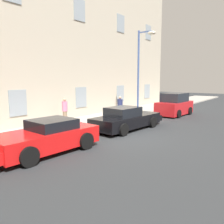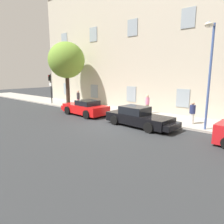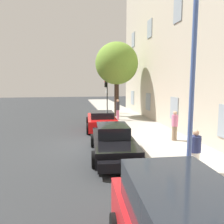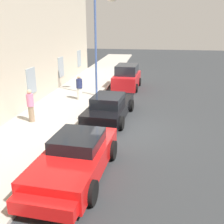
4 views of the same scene
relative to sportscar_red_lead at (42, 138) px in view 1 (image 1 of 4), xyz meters
name	(u,v)px [view 1 (image 1 of 4)]	position (x,y,z in m)	size (l,w,h in m)	color
ground_plane	(125,136)	(4.44, -1.04, -0.61)	(80.00, 80.00, 0.00)	#2B2D30
sidewalk	(73,126)	(4.44, 2.82, -0.54)	(60.00, 3.67, 0.14)	#A8A399
building_facade	(28,23)	(4.44, 7.07, 6.19)	(32.39, 5.32, 13.56)	#BCB29E
sportscar_red_lead	(42,138)	(0.00, 0.00, 0.00)	(4.77, 2.36, 1.32)	red
sportscar_yellow_flank	(128,119)	(5.97, -0.24, -0.01)	(5.23, 2.32, 1.35)	black
hatchback_parked	(174,105)	(12.67, -0.43, 0.22)	(3.77, 2.08, 1.82)	red
street_lamp	(143,58)	(9.78, 0.93, 3.84)	(0.44, 1.42, 6.32)	#3F5999
pedestrian_admiring	(65,110)	(4.36, 3.48, 0.37)	(0.44, 0.44, 1.64)	#8C7259
pedestrian_strolling	(120,106)	(8.65, 2.20, 0.31)	(0.44, 0.44, 1.55)	silver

